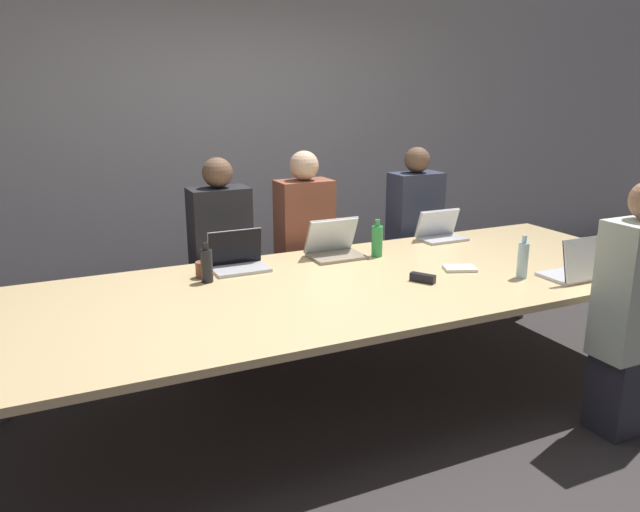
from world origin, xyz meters
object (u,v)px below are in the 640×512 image
Objects in this scene: person_near_right at (633,315)px; stapler at (423,278)px; laptop_far_midleft at (238,258)px; person_far_right at (414,237)px; bottle_far_midleft at (207,265)px; laptop_far_center at (334,246)px; cup_far_midleft at (203,270)px; laptop_far_right at (440,231)px; bottle_far_center at (377,241)px; person_far_midleft at (221,262)px; person_far_center at (305,249)px; bottle_near_right at (523,260)px; laptop_near_right at (577,267)px.

person_near_right is 9.24× the size of stapler.
laptop_far_midleft is 1.70m from person_far_right.
person_near_right is 1.13m from stapler.
bottle_far_midleft is 0.94m from laptop_far_center.
person_near_right is at bearing -36.37° from cup_far_midleft.
bottle_far_midleft is 0.69× the size of laptop_far_right.
bottle_far_midleft is 0.17× the size of person_near_right.
person_far_right is 9.22× the size of stapler.
bottle_far_center is at bearing 54.01° from stapler.
person_near_right is (1.94, -1.33, -0.17)m from bottle_far_midleft.
person_far_midleft is 4.05× the size of laptop_far_right.
cup_far_midleft is at bearing 178.34° from bottle_far_center.
laptop_far_midleft is at bearing 109.27° from stapler.
person_far_center is (0.92, 0.66, -0.16)m from bottle_far_midleft.
person_near_right is at bearing -87.89° from person_far_right.
person_far_center is at bearing 5.27° from person_far_midleft.
bottle_far_midleft is at bearing -144.32° from person_far_center.
laptop_far_right is at bearing -22.56° from person_far_center.
cup_far_midleft is 0.64× the size of stapler.
person_near_right reaches higher than person_far_right.
person_far_right is (1.61, 0.05, -0.00)m from person_far_midleft.
person_near_right is (0.07, -1.98, 0.00)m from person_far_right.
laptop_far_midleft is 0.25× the size of person_far_right.
person_far_center is (0.92, 0.56, -0.11)m from cup_far_midleft.
laptop_far_center is (-0.93, -0.09, 0.01)m from laptop_far_right.
laptop_far_right is 0.40m from person_far_right.
person_far_midleft reaches higher than laptop_far_midleft.
person_far_right is at bearing 18.95° from bottle_far_midleft.
bottle_near_right is (-0.13, -1.00, 0.05)m from laptop_far_right.
cup_far_midleft is at bearing -174.75° from laptop_far_center.
person_far_right is at bearing 86.39° from laptop_far_right.
bottle_far_midleft is at bearing -113.52° from person_far_midleft.
bottle_far_center is (0.26, -0.12, 0.03)m from laptop_far_center.
laptop_far_midleft is 1.15m from stapler.
bottle_far_midleft is 2.36m from person_near_right.
stapler is at bearing -52.37° from person_far_midleft.
person_far_center is at bearing 35.68° from bottle_far_midleft.
person_far_midleft is at bearing 66.48° from bottle_far_midleft.
person_far_right reaches higher than bottle_far_center.
person_far_center is 2.24m from person_near_right.
laptop_near_right is at bearing -24.24° from bottle_far_midleft.
person_far_right is 5.52× the size of bottle_far_center.
cup_far_midleft is 0.37× the size of bottle_near_right.
person_far_right is at bearing 83.80° from bottle_near_right.
laptop_far_midleft is 0.44m from person_far_midleft.
stapler is at bearing -44.45° from person_near_right.
person_near_right is at bearing -41.71° from laptop_far_midleft.
laptop_far_center is (-0.95, -0.46, 0.14)m from person_far_right.
person_far_center is at bearing 120.27° from bottle_near_right.
laptop_far_midleft is 0.25× the size of person_far_midleft.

